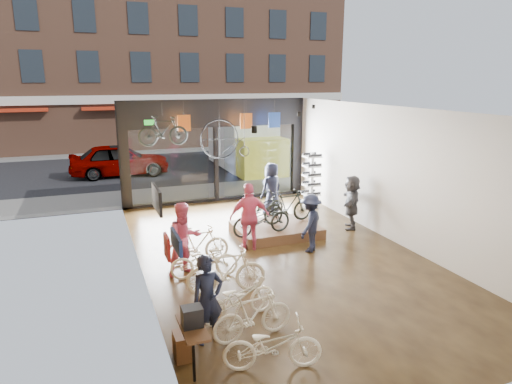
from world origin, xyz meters
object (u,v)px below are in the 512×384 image
customer_4 (272,188)px  hung_bike (163,131)px  customer_5 (352,202)px  sunglasses_rack (312,180)px  customer_2 (250,217)px  floor_bike_5 (198,245)px  customer_0 (208,299)px  floor_bike_2 (238,298)px  display_bike_right (262,206)px  floor_bike_4 (204,260)px  customer_1 (185,239)px  box_truck (248,144)px  display_platform (276,230)px  street_car (120,160)px  floor_bike_1 (253,315)px  penny_farthing (228,140)px  customer_3 (310,223)px  floor_bike_3 (226,271)px  floor_bike_0 (272,345)px  display_bike_left (262,219)px  display_bike_mid (288,206)px

customer_4 → hung_bike: hung_bike is taller
customer_5 → sunglasses_rack: 2.59m
customer_2 → hung_bike: (-1.63, 3.52, 2.00)m
floor_bike_5 → customer_0: customer_0 is taller
floor_bike_2 → display_bike_right: 5.51m
floor_bike_4 → customer_1: bearing=55.3°
box_truck → customer_0: 15.41m
display_platform → customer_2: size_ratio=1.30×
street_car → display_platform: bearing=-160.8°
box_truck → display_platform: bearing=-104.7°
floor_bike_1 → penny_farthing: (1.98, 7.88, 2.04)m
display_bike_right → customer_1: bearing=115.5°
customer_2 → customer_3: 1.63m
box_truck → floor_bike_3: 13.56m
street_car → customer_5: 12.29m
floor_bike_0 → display_bike_right: bearing=-5.6°
display_platform → customer_2: bearing=-143.0°
street_car → penny_farthing: size_ratio=2.73×
floor_bike_2 → display_bike_left: 4.09m
street_car → floor_bike_4: bearing=-175.8°
penny_farthing → customer_0: bearing=-109.6°
floor_bike_3 → display_platform: 4.01m
customer_4 → customer_5: (1.68, -2.38, -0.05)m
customer_4 → customer_3: bearing=60.2°
floor_bike_5 → sunglasses_rack: sunglasses_rack is taller
floor_bike_0 → display_bike_left: bearing=-5.1°
floor_bike_1 → sunglasses_rack: bearing=-39.8°
customer_0 → customer_1: customer_1 is taller
display_bike_left → customer_1: bearing=109.6°
customer_1 → sunglasses_rack: (5.49, 4.22, 0.11)m
floor_bike_2 → hung_bike: size_ratio=1.03×
street_car → customer_2: (2.52, -11.32, 0.15)m
floor_bike_2 → customer_4: bearing=-37.9°
display_platform → display_bike_left: (-0.70, -0.62, 0.61)m
customer_5 → display_bike_mid: bearing=-68.7°
box_truck → customer_5: box_truck is taller
floor_bike_2 → floor_bike_5: 2.98m
floor_bike_3 → customer_2: bearing=-24.5°
display_bike_mid → customer_2: (-1.58, -0.98, 0.12)m
customer_0 → penny_farthing: (2.74, 7.69, 1.69)m
floor_bike_2 → sunglasses_rack: sunglasses_rack is taller
customer_2 → customer_3: (1.48, -0.67, -0.13)m
street_car → display_platform: street_car is taller
street_car → display_bike_right: (3.49, -9.77, -0.06)m
display_bike_right → customer_3: customer_3 is taller
customer_0 → customer_2: bearing=48.8°
display_platform → sunglasses_rack: 3.47m
customer_4 → floor_bike_0: bearing=44.2°
street_car → display_bike_mid: size_ratio=2.72×
customer_5 → penny_farthing: bearing=-105.0°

